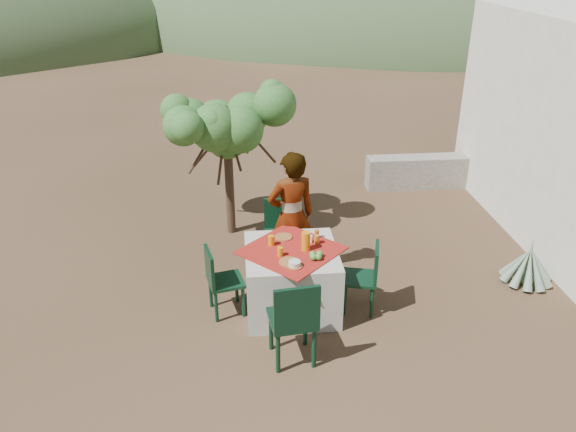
# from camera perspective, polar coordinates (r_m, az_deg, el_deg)

# --- Properties ---
(ground) EXTENTS (160.00, 160.00, 0.00)m
(ground) POSITION_cam_1_polar(r_m,az_deg,el_deg) (6.55, -5.55, -9.71)
(ground) COLOR #39281A
(ground) RESTS_ON ground
(table) EXTENTS (1.30, 1.30, 0.76)m
(table) POSITION_cam_1_polar(r_m,az_deg,el_deg) (6.40, 0.34, -6.42)
(table) COLOR beige
(table) RESTS_ON ground
(chair_far) EXTENTS (0.42, 0.42, 0.86)m
(chair_far) POSITION_cam_1_polar(r_m,az_deg,el_deg) (7.27, -0.88, -1.30)
(chair_far) COLOR black
(chair_far) RESTS_ON ground
(chair_near) EXTENTS (0.50, 0.50, 0.97)m
(chair_near) POSITION_cam_1_polar(r_m,az_deg,el_deg) (5.52, 0.62, -10.42)
(chair_near) COLOR black
(chair_near) RESTS_ON ground
(chair_left) EXTENTS (0.46, 0.46, 0.82)m
(chair_left) POSITION_cam_1_polar(r_m,az_deg,el_deg) (6.32, -6.98, -6.33)
(chair_left) COLOR black
(chair_left) RESTS_ON ground
(chair_right) EXTENTS (0.46, 0.46, 0.82)m
(chair_right) POSITION_cam_1_polar(r_m,az_deg,el_deg) (6.39, 7.95, -5.95)
(chair_right) COLOR black
(chair_right) RESTS_ON ground
(person) EXTENTS (0.69, 0.54, 1.65)m
(person) POSITION_cam_1_polar(r_m,az_deg,el_deg) (6.80, 0.34, -0.05)
(person) COLOR #8C6651
(person) RESTS_ON ground
(shrub_tree) EXTENTS (1.63, 1.60, 1.91)m
(shrub_tree) POSITION_cam_1_polar(r_m,az_deg,el_deg) (7.75, -5.78, 8.61)
(shrub_tree) COLOR #492F24
(shrub_tree) RESTS_ON ground
(agave) EXTENTS (0.65, 0.63, 0.68)m
(agave) POSITION_cam_1_polar(r_m,az_deg,el_deg) (7.55, 23.20, -4.66)
(agave) COLOR gray
(agave) RESTS_ON ground
(stone_wall) EXTENTS (2.60, 0.35, 0.55)m
(stone_wall) POSITION_cam_1_polar(r_m,az_deg,el_deg) (10.04, 15.33, 4.42)
(stone_wall) COLOR gray
(stone_wall) RESTS_ON ground
(hill_near_right) EXTENTS (48.00, 48.00, 20.00)m
(hill_near_right) POSITION_cam_1_polar(r_m,az_deg,el_deg) (43.17, 11.39, 20.48)
(hill_near_right) COLOR #3C5731
(hill_near_right) RESTS_ON ground
(plate_far) EXTENTS (0.20, 0.20, 0.01)m
(plate_far) POSITION_cam_1_polar(r_m,az_deg,el_deg) (6.45, -0.46, -2.15)
(plate_far) COLOR #935727
(plate_far) RESTS_ON table
(plate_near) EXTENTS (0.22, 0.22, 0.01)m
(plate_near) POSITION_cam_1_polar(r_m,az_deg,el_deg) (5.96, 0.13, -4.71)
(plate_near) COLOR #935727
(plate_near) RESTS_ON table
(glass_far) EXTENTS (0.07, 0.07, 0.11)m
(glass_far) POSITION_cam_1_polar(r_m,az_deg,el_deg) (6.27, -1.71, -2.50)
(glass_far) COLOR orange
(glass_far) RESTS_ON table
(glass_near) EXTENTS (0.06, 0.06, 0.10)m
(glass_near) POSITION_cam_1_polar(r_m,az_deg,el_deg) (6.07, -0.81, -3.64)
(glass_near) COLOR orange
(glass_near) RESTS_ON table
(juice_pitcher) EXTENTS (0.10, 0.10, 0.21)m
(juice_pitcher) POSITION_cam_1_polar(r_m,az_deg,el_deg) (6.16, 1.83, -2.56)
(juice_pitcher) COLOR orange
(juice_pitcher) RESTS_ON table
(bowl_plate) EXTENTS (0.18, 0.18, 0.01)m
(bowl_plate) POSITION_cam_1_polar(r_m,az_deg,el_deg) (5.90, 0.67, -5.07)
(bowl_plate) COLOR #935727
(bowl_plate) RESTS_ON table
(white_bowl) EXTENTS (0.13, 0.13, 0.05)m
(white_bowl) POSITION_cam_1_polar(r_m,az_deg,el_deg) (5.88, 0.68, -4.82)
(white_bowl) COLOR silver
(white_bowl) RESTS_ON bowl_plate
(jar_left) EXTENTS (0.06, 0.06, 0.10)m
(jar_left) POSITION_cam_1_polar(r_m,az_deg,el_deg) (6.32, 2.95, -2.39)
(jar_left) COLOR #BB6521
(jar_left) RESTS_ON table
(jar_right) EXTENTS (0.06, 0.06, 0.09)m
(jar_right) POSITION_cam_1_polar(r_m,az_deg,el_deg) (6.45, 2.94, -1.81)
(jar_right) COLOR #BB6521
(jar_right) RESTS_ON table
(napkin_holder) EXTENTS (0.08, 0.06, 0.09)m
(napkin_holder) POSITION_cam_1_polar(r_m,az_deg,el_deg) (6.34, 2.17, -2.34)
(napkin_holder) COLOR silver
(napkin_holder) RESTS_ON table
(fruit_cluster) EXTENTS (0.15, 0.14, 0.08)m
(fruit_cluster) POSITION_cam_1_polar(r_m,az_deg,el_deg) (6.02, 2.87, -4.04)
(fruit_cluster) COLOR #519435
(fruit_cluster) RESTS_ON table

